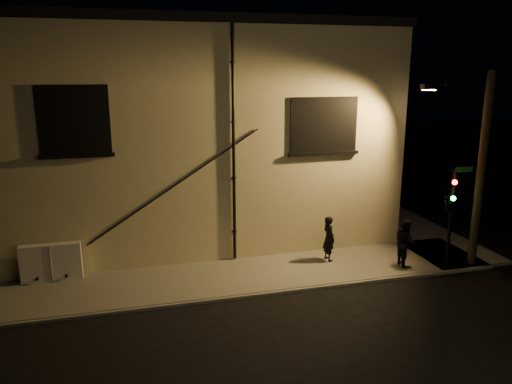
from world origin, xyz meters
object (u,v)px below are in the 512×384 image
object	(u,v)px
pedestrian_b	(405,242)
traffic_signal	(449,201)
utility_cabinet	(51,262)
pedestrian_a	(329,238)
streetlamp_pole	(478,166)

from	to	relation	value
pedestrian_b	traffic_signal	distance (m)	2.09
utility_cabinet	pedestrian_b	world-z (taller)	pedestrian_b
pedestrian_b	traffic_signal	size ratio (longest dim) A/B	0.48
pedestrian_a	traffic_signal	world-z (taller)	traffic_signal
traffic_signal	streetlamp_pole	size ratio (longest dim) A/B	0.51
traffic_signal	pedestrian_a	bearing A→B (deg)	157.48
pedestrian_a	streetlamp_pole	distance (m)	5.77
streetlamp_pole	pedestrian_a	bearing A→B (deg)	162.19
utility_cabinet	traffic_signal	size ratio (longest dim) A/B	0.54
pedestrian_a	traffic_signal	xyz separation A→B (m)	(3.79, -1.57, 1.56)
pedestrian_b	streetlamp_pole	size ratio (longest dim) A/B	0.25
pedestrian_b	utility_cabinet	bearing A→B (deg)	83.82
pedestrian_b	streetlamp_pole	distance (m)	3.64
pedestrian_b	traffic_signal	world-z (taller)	traffic_signal
pedestrian_a	streetlamp_pole	xyz separation A→B (m)	(4.83, -1.55, 2.75)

